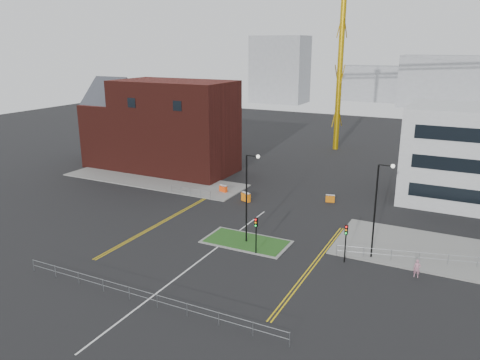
% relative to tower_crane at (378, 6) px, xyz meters
% --- Properties ---
extents(ground, '(200.00, 200.00, 0.00)m').
position_rel_tower_crane_xyz_m(ground, '(-3.82, -55.98, -25.47)').
color(ground, black).
rests_on(ground, ground).
extents(pavement_left, '(28.00, 8.00, 0.12)m').
position_rel_tower_crane_xyz_m(pavement_left, '(-23.82, -33.98, -25.41)').
color(pavement_left, slate).
rests_on(pavement_left, ground).
extents(pavement_right, '(24.00, 10.00, 0.12)m').
position_rel_tower_crane_xyz_m(pavement_right, '(18.18, -41.98, -25.41)').
color(pavement_right, slate).
rests_on(pavement_right, ground).
extents(island_kerb, '(8.60, 4.60, 0.08)m').
position_rel_tower_crane_xyz_m(island_kerb, '(-1.82, -47.98, -25.43)').
color(island_kerb, slate).
rests_on(island_kerb, ground).
extents(grass_island, '(8.00, 4.00, 0.12)m').
position_rel_tower_crane_xyz_m(grass_island, '(-1.82, -47.98, -25.41)').
color(grass_island, '#1E4C19').
rests_on(grass_island, ground).
extents(brick_building, '(24.20, 10.07, 14.24)m').
position_rel_tower_crane_xyz_m(brick_building, '(-26.79, -27.98, -18.62)').
color(brick_building, '#431510').
rests_on(brick_building, ground).
extents(tower_crane, '(52.42, 9.83, 36.82)m').
position_rel_tower_crane_xyz_m(tower_crane, '(0.00, 0.00, 0.00)').
color(tower_crane, '#BA8F0A').
rests_on(tower_crane, ground).
extents(streetlamp_island, '(1.46, 0.36, 9.18)m').
position_rel_tower_crane_xyz_m(streetlamp_island, '(-1.60, -47.98, -20.06)').
color(streetlamp_island, black).
rests_on(streetlamp_island, ground).
extents(streetlamp_right_near, '(1.46, 0.36, 9.18)m').
position_rel_tower_crane_xyz_m(streetlamp_right_near, '(10.40, -45.98, -20.06)').
color(streetlamp_right_near, black).
rests_on(streetlamp_right_near, ground).
extents(traffic_light_island, '(0.28, 0.33, 3.65)m').
position_rel_tower_crane_xyz_m(traffic_light_island, '(0.18, -50.00, -22.90)').
color(traffic_light_island, black).
rests_on(traffic_light_island, ground).
extents(traffic_light_right, '(0.28, 0.33, 3.65)m').
position_rel_tower_crane_xyz_m(traffic_light_right, '(8.18, -48.00, -22.90)').
color(traffic_light_right, black).
rests_on(traffic_light_right, ground).
extents(railing_front, '(24.05, 0.05, 1.10)m').
position_rel_tower_crane_xyz_m(railing_front, '(-3.82, -61.98, -24.69)').
color(railing_front, gray).
rests_on(railing_front, ground).
extents(railing_left, '(6.05, 0.05, 1.10)m').
position_rel_tower_crane_xyz_m(railing_left, '(-14.82, -37.98, -24.72)').
color(railing_left, gray).
rests_on(railing_left, ground).
extents(railing_right, '(19.05, 5.05, 1.10)m').
position_rel_tower_crane_xyz_m(railing_right, '(16.68, -44.48, -24.69)').
color(railing_right, gray).
rests_on(railing_right, ground).
extents(centre_line, '(0.15, 30.00, 0.01)m').
position_rel_tower_crane_xyz_m(centre_line, '(-3.82, -53.98, -25.46)').
color(centre_line, silver).
rests_on(centre_line, ground).
extents(yellow_left_a, '(0.12, 24.00, 0.01)m').
position_rel_tower_crane_xyz_m(yellow_left_a, '(-12.82, -45.98, -25.46)').
color(yellow_left_a, gold).
rests_on(yellow_left_a, ground).
extents(yellow_left_b, '(0.12, 24.00, 0.01)m').
position_rel_tower_crane_xyz_m(yellow_left_b, '(-12.52, -45.98, -25.46)').
color(yellow_left_b, gold).
rests_on(yellow_left_b, ground).
extents(yellow_right_a, '(0.12, 20.00, 0.01)m').
position_rel_tower_crane_xyz_m(yellow_right_a, '(5.68, -49.98, -25.46)').
color(yellow_right_a, gold).
rests_on(yellow_right_a, ground).
extents(yellow_right_b, '(0.12, 20.00, 0.01)m').
position_rel_tower_crane_xyz_m(yellow_right_b, '(5.98, -49.98, -25.46)').
color(yellow_right_b, gold).
rests_on(yellow_right_b, ground).
extents(skyline_a, '(18.00, 12.00, 22.00)m').
position_rel_tower_crane_xyz_m(skyline_a, '(-43.82, 64.02, -14.47)').
color(skyline_a, gray).
rests_on(skyline_a, ground).
extents(skyline_b, '(24.00, 12.00, 16.00)m').
position_rel_tower_crane_xyz_m(skyline_b, '(6.18, 74.02, -17.47)').
color(skyline_b, gray).
rests_on(skyline_b, ground).
extents(skyline_d, '(30.00, 12.00, 12.00)m').
position_rel_tower_crane_xyz_m(skyline_d, '(-11.82, 84.02, -19.47)').
color(skyline_d, gray).
rests_on(skyline_d, ground).
extents(pedestrian, '(0.60, 0.40, 1.60)m').
position_rel_tower_crane_xyz_m(pedestrian, '(14.42, -48.02, -24.67)').
color(pedestrian, '#BD7A91').
rests_on(pedestrian, ground).
extents(barrier_left, '(1.26, 0.71, 1.00)m').
position_rel_tower_crane_xyz_m(barrier_left, '(-11.82, -34.57, -24.92)').
color(barrier_left, '#F2440D').
rests_on(barrier_left, ground).
extents(barrier_mid, '(1.42, 0.97, 1.14)m').
position_rel_tower_crane_xyz_m(barrier_mid, '(-7.50, -36.47, -24.85)').
color(barrier_mid, orange).
rests_on(barrier_mid, ground).
extents(barrier_right, '(1.19, 0.65, 0.95)m').
position_rel_tower_crane_xyz_m(barrier_right, '(2.18, -31.98, -24.95)').
color(barrier_right, '#D4690B').
rests_on(barrier_right, ground).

